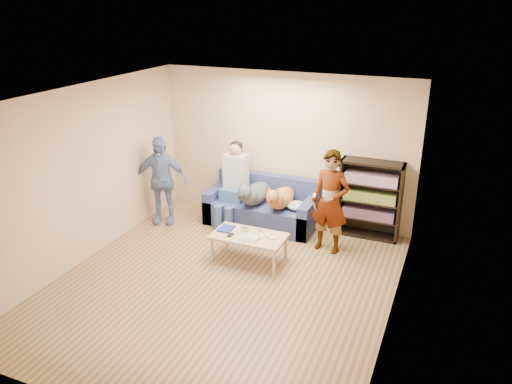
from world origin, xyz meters
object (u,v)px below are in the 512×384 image
at_px(person_seated, 234,180).
at_px(dog_tan, 280,198).
at_px(camera_silver, 245,229).
at_px(bookshelf, 370,198).
at_px(person_standing_left, 161,180).
at_px(coffee_table, 249,238).
at_px(dog_gray, 254,194).
at_px(notebook_blue, 226,229).
at_px(person_standing_right, 330,202).
at_px(sofa, 263,208).

xyz_separation_m(person_seated, dog_tan, (0.88, -0.06, -0.17)).
relative_size(camera_silver, bookshelf, 0.08).
distance_m(person_standing_left, coffee_table, 2.11).
distance_m(dog_tan, bookshelf, 1.47).
bearing_deg(camera_silver, person_standing_left, 162.95).
distance_m(camera_silver, dog_tan, 1.04).
height_order(dog_gray, dog_tan, dog_gray).
bearing_deg(notebook_blue, coffee_table, -7.13).
bearing_deg(camera_silver, bookshelf, 41.66).
xyz_separation_m(notebook_blue, dog_tan, (0.48, 1.08, 0.17)).
distance_m(person_standing_right, person_standing_left, 2.96).
distance_m(camera_silver, sofa, 1.22).
xyz_separation_m(dog_gray, dog_tan, (0.46, 0.02, -0.01)).
xyz_separation_m(person_standing_right, bookshelf, (0.48, 0.76, -0.14)).
bearing_deg(person_standing_left, person_seated, 5.81).
xyz_separation_m(coffee_table, bookshelf, (1.49, 1.55, 0.31)).
relative_size(person_standing_left, notebook_blue, 6.03).
relative_size(person_seated, dog_tan, 1.29).
distance_m(person_seated, bookshelf, 2.32).
xyz_separation_m(person_standing_right, notebook_blue, (-1.41, -0.74, -0.38)).
height_order(coffee_table, bookshelf, bookshelf).
bearing_deg(notebook_blue, person_seated, 109.62).
bearing_deg(person_standing_right, person_seated, 175.41).
distance_m(camera_silver, dog_gray, 1.04).
bearing_deg(person_standing_right, notebook_blue, -144.49).
height_order(person_standing_right, person_seated, person_standing_right).
xyz_separation_m(notebook_blue, camera_silver, (0.28, 0.07, 0.01)).
distance_m(camera_silver, coffee_table, 0.18).
distance_m(person_standing_right, bookshelf, 0.91).
bearing_deg(dog_tan, person_standing_right, -20.03).
relative_size(person_standing_left, dog_gray, 1.27).
height_order(dog_gray, coffee_table, dog_gray).
xyz_separation_m(person_standing_left, person_seated, (1.14, 0.51, -0.01)).
bearing_deg(notebook_blue, bookshelf, 38.48).
distance_m(dog_gray, bookshelf, 1.92).
bearing_deg(bookshelf, coffee_table, -133.82).
xyz_separation_m(person_seated, coffee_table, (0.81, -1.19, -0.40)).
xyz_separation_m(sofa, dog_tan, (0.39, -0.19, 0.33)).
bearing_deg(person_standing_left, dog_gray, -2.76).
relative_size(sofa, bookshelf, 1.46).
height_order(camera_silver, bookshelf, bookshelf).
xyz_separation_m(person_standing_right, coffee_table, (-1.01, -0.79, -0.44)).
bearing_deg(sofa, notebook_blue, -93.98).
distance_m(notebook_blue, dog_tan, 1.20).
distance_m(notebook_blue, dog_gray, 1.08).
bearing_deg(dog_tan, bookshelf, 16.55).
relative_size(notebook_blue, camera_silver, 2.36).
bearing_deg(camera_silver, sofa, 99.11).
xyz_separation_m(sofa, bookshelf, (1.80, 0.23, 0.40)).
distance_m(dog_gray, coffee_table, 1.20).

